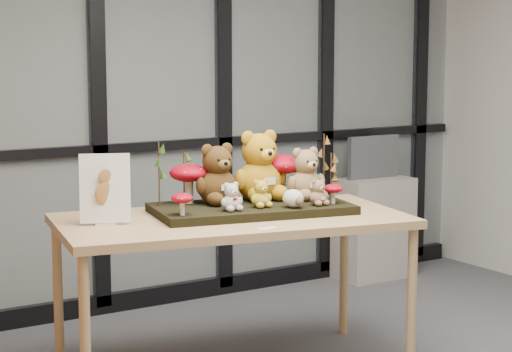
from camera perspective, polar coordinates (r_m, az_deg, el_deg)
room_shell at (r=3.94m, az=10.73°, el=7.75°), size 5.00×5.00×5.00m
glass_partition at (r=5.99m, az=-5.75°, el=5.38°), size 4.90×0.06×2.78m
display_table at (r=4.73m, az=-1.49°, el=-3.28°), size 1.90×1.22×0.83m
diorama_tray at (r=4.82m, az=-0.27°, el=-2.02°), size 1.09×0.70×0.04m
bear_pooh_yellow at (r=4.94m, az=0.18°, el=0.89°), size 0.37×0.34×0.41m
bear_brown_medium at (r=4.84m, az=-2.41°, el=0.35°), size 0.31×0.29×0.35m
bear_tan_back at (r=4.99m, az=3.04°, el=0.34°), size 0.27×0.26×0.31m
bear_small_yellow at (r=4.73m, az=0.29°, el=-0.98°), size 0.14×0.13×0.16m
bear_white_bow at (r=4.63m, az=-1.54°, el=-1.18°), size 0.14×0.13×0.16m
bear_beige_small at (r=4.80m, az=3.87°, el=-0.91°), size 0.13×0.13×0.15m
plush_cream_hedgehog at (r=4.72m, az=2.30°, el=-1.33°), size 0.09×0.09×0.10m
mushroom_back_left at (r=4.86m, az=-4.15°, el=-0.35°), size 0.21×0.21×0.23m
mushroom_back_right at (r=5.04m, az=1.57°, el=0.14°), size 0.23×0.23×0.26m
mushroom_front_left at (r=4.52m, az=-4.57°, el=-1.67°), size 0.11×0.11×0.12m
mushroom_front_right at (r=4.86m, az=4.77°, el=-1.04°), size 0.10×0.10×0.11m
sprig_green_far_left at (r=4.78m, az=-5.99°, el=0.14°), size 0.05×0.05×0.33m
sprig_green_mid_left at (r=4.88m, az=-4.45°, el=-0.08°), size 0.05×0.05×0.27m
sprig_dry_far_right at (r=5.07m, az=4.20°, el=0.67°), size 0.05×0.05×0.34m
sprig_dry_mid_right at (r=4.95m, az=4.64°, el=-0.04°), size 0.05×0.05×0.25m
sprig_green_centre at (r=4.95m, az=-2.24°, el=-0.14°), size 0.05×0.05×0.23m
sign_holder at (r=4.55m, az=-9.27°, el=-0.92°), size 0.24×0.14×0.35m
label_card at (r=4.42m, az=0.69°, el=-3.24°), size 0.10×0.03×0.00m
cabinet at (r=6.83m, az=7.25°, el=-3.20°), size 0.55×0.32×0.73m
monitor at (r=6.76m, az=7.22°, el=1.17°), size 0.44×0.05×0.31m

